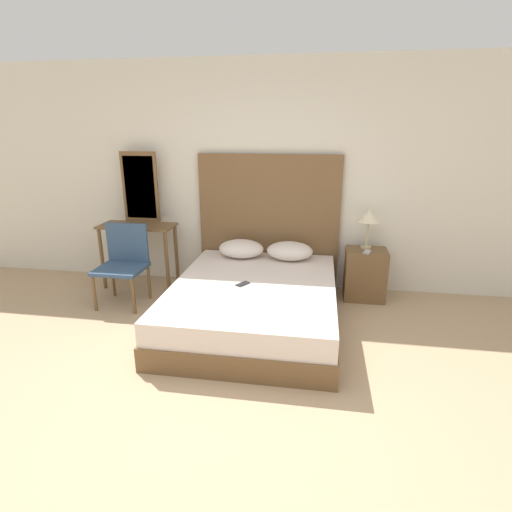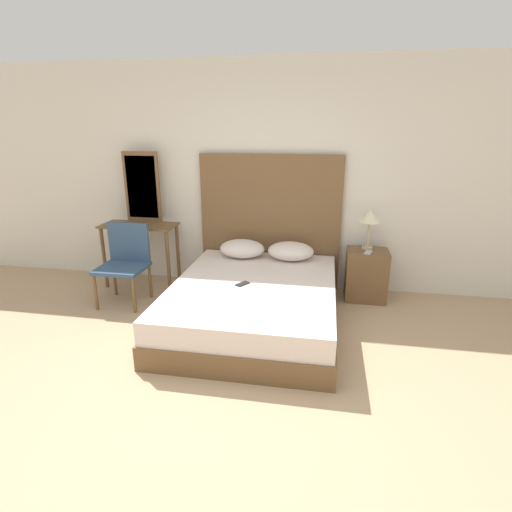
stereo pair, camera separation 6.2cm
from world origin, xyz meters
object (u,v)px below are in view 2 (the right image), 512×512
Objects in this scene: phone_on_bed at (242,284)px; table_lamp at (370,218)px; bed at (254,303)px; phone_on_nightstand at (368,252)px; vanity_desk at (140,237)px; chair at (125,259)px; nightstand at (366,275)px.

table_lamp is at bearing 36.98° from phone_on_bed.
bed is at bearing 30.97° from phone_on_bed.
table_lamp is 2.77× the size of phone_on_nightstand.
phone_on_nightstand is 2.76m from vanity_desk.
bed is at bearing -10.81° from chair.
table_lamp reaches higher than nightstand.
table_lamp is 2.78m from vanity_desk.
table_lamp is at bearing 2.32° from vanity_desk.
vanity_desk is (-2.76, -0.11, -0.33)m from table_lamp.
nightstand is (1.28, 0.89, -0.15)m from phone_on_bed.
table_lamp is 0.49× the size of vanity_desk.
phone_on_nightstand is 0.18× the size of chair.
phone_on_bed is 1.51m from phone_on_nightstand.
nightstand is at bearing 10.96° from chair.
phone_on_bed is 0.18× the size of vanity_desk.
phone_on_bed is 0.36× the size of table_lamp.
chair is (-2.71, -0.44, -0.09)m from phone_on_nightstand.
phone_on_nightstand is (1.27, 0.80, 0.15)m from phone_on_bed.
phone_on_bed is 0.28× the size of nightstand.
phone_on_nightstand is at bearing -1.12° from vanity_desk.
phone_on_nightstand is at bearing 31.98° from phone_on_bed.
nightstand reaches higher than bed.
phone_on_bed reaches higher than bed.
table_lamp is (1.17, 0.90, 0.74)m from bed.
vanity_desk is at bearing 178.88° from phone_on_nightstand.
chair is at bearing 169.19° from bed.
nightstand is 0.32m from phone_on_nightstand.
chair is at bearing -169.04° from nightstand.
vanity_desk is 1.02× the size of chair.
phone_on_nightstand is (-0.01, -0.09, 0.30)m from nightstand.
chair is (-2.72, -0.60, -0.45)m from table_lamp.
phone_on_bed is (-0.11, -0.06, 0.23)m from bed.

